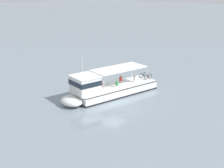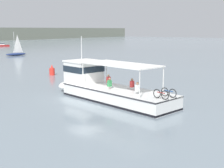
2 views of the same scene
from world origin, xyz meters
The scene contains 5 objects.
ground_plane centered at (0.00, 0.00, 0.00)m, with size 400.00×400.00×0.00m, color gray.
ferry_main centered at (1.76, -0.70, 1.02)m, with size 5.62×13.07×5.32m.
motorboat_far_left centered at (47.15, 76.61, 0.54)m, with size 3.81×2.72×1.26m.
sailboat_off_bow centered at (25.92, 42.27, 0.54)m, with size 4.99×2.37×5.40m.
channel_buoy centered at (8.91, 13.07, 0.57)m, with size 0.70×0.70×1.40m.
Camera 2 is at (-19.32, -16.33, 5.94)m, focal length 49.44 mm.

